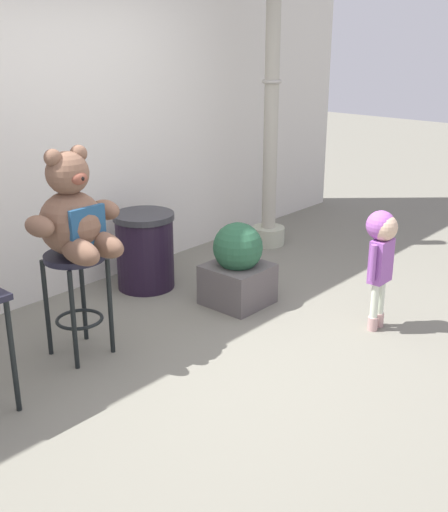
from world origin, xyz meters
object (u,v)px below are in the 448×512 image
at_px(bar_stool_with_teddy, 76,283).
at_px(trash_bin, 145,250).
at_px(child_walking, 381,245).
at_px(planter_with_shrub, 238,267).
at_px(teddy_bear, 74,216).
at_px(lamppost, 271,136).

height_order(bar_stool_with_teddy, trash_bin, bar_stool_with_teddy).
height_order(child_walking, planter_with_shrub, child_walking).
height_order(bar_stool_with_teddy, planter_with_shrub, bar_stool_with_teddy).
bearing_deg(planter_with_shrub, bar_stool_with_teddy, 169.44).
distance_m(bar_stool_with_teddy, teddy_bear, 0.46).
distance_m(lamppost, planter_with_shrub, 1.73).
distance_m(bar_stool_with_teddy, planter_with_shrub, 1.38).
xyz_separation_m(teddy_bear, child_walking, (1.67, -1.27, -0.33)).
height_order(teddy_bear, lamppost, lamppost).
relative_size(trash_bin, planter_with_shrub, 0.97).
height_order(teddy_bear, child_walking, teddy_bear).
height_order(trash_bin, planter_with_shrub, planter_with_shrub).
bearing_deg(trash_bin, teddy_bear, -151.58).
xyz_separation_m(lamppost, planter_with_shrub, (-1.35, -0.73, -0.80)).
bearing_deg(bar_stool_with_teddy, planter_with_shrub, -10.56).
distance_m(child_walking, planter_with_shrub, 1.15).
distance_m(bar_stool_with_teddy, child_walking, 2.12).
bearing_deg(bar_stool_with_teddy, lamppost, 10.13).
xyz_separation_m(child_walking, planter_with_shrub, (-0.32, 1.05, -0.34)).
distance_m(teddy_bear, lamppost, 2.75).
bearing_deg(bar_stool_with_teddy, child_walking, -38.02).
bearing_deg(lamppost, planter_with_shrub, -151.56).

